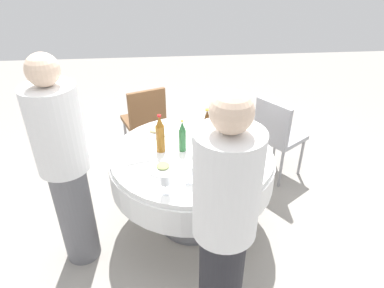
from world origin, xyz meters
name	(u,v)px	position (x,y,z in m)	size (l,w,h in m)	color
ground_plane	(192,222)	(0.00, 0.00, 0.00)	(10.00, 10.00, 0.00)	gray
dining_table	(192,168)	(0.00, 0.00, 0.59)	(1.30, 1.30, 0.74)	white
bottle_amber_south	(160,135)	(-0.04, -0.24, 0.89)	(0.07, 0.07, 0.31)	#8C5619
bottle_green_near	(182,137)	(-0.04, -0.07, 0.86)	(0.06, 0.06, 0.27)	#2D6B38
bottle_brown_left	(207,128)	(-0.13, 0.13, 0.88)	(0.06, 0.06, 0.31)	#593314
bottle_clear_rear	(254,161)	(0.33, 0.40, 0.86)	(0.07, 0.07, 0.25)	silver
bottle_amber_inner	(222,121)	(-0.21, 0.27, 0.89)	(0.07, 0.07, 0.32)	#8C5619
wine_glass_rear	(188,172)	(0.39, -0.06, 0.83)	(0.06, 0.06, 0.13)	white
wine_glass_inner	(253,131)	(-0.11, 0.51, 0.84)	(0.06, 0.06, 0.14)	white
wine_glass_far	(196,141)	(0.02, 0.03, 0.85)	(0.07, 0.07, 0.15)	white
wine_glass_north	(165,180)	(0.49, -0.22, 0.85)	(0.07, 0.07, 0.15)	white
wine_glass_east	(200,183)	(0.54, 0.00, 0.85)	(0.07, 0.07, 0.15)	white
plate_east	(242,156)	(0.11, 0.37, 0.75)	(0.21, 0.21, 0.04)	white
plate_outer	(155,131)	(-0.35, -0.29, 0.75)	(0.25, 0.25, 0.04)	white
plate_mid	(163,167)	(0.20, -0.23, 0.75)	(0.23, 0.23, 0.04)	white
plate_west	(194,124)	(-0.45, 0.06, 0.75)	(0.21, 0.21, 0.02)	white
knife_near	(230,174)	(0.32, 0.24, 0.74)	(0.18, 0.02, 0.01)	silver
spoon_left	(197,164)	(0.17, 0.03, 0.74)	(0.18, 0.02, 0.01)	silver
folded_napkin	(137,156)	(0.03, -0.42, 0.75)	(0.18, 0.18, 0.02)	white
person_south	(65,166)	(0.27, -0.89, 0.85)	(0.34, 0.34, 1.63)	slate
person_near	(224,228)	(0.95, 0.09, 0.86)	(0.34, 0.34, 1.64)	#26262B
chair_far	(277,133)	(-0.63, 0.90, 0.52)	(0.56, 0.56, 0.87)	#99999E
chair_north	(145,118)	(-1.07, -0.41, 0.52)	(0.52, 0.52, 0.87)	brown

